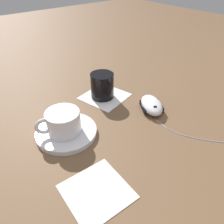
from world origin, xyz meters
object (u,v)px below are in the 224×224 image
Objects in this scene: computer_mouse at (152,105)px; drinking_glass at (102,86)px; saucer at (67,132)px; coffee_cup at (63,122)px.

computer_mouse is 1.49× the size of drinking_glass.
drinking_glass is at bearing 25.20° from saucer.
computer_mouse is 0.16m from drinking_glass.
saucer is at bearing 165.80° from computer_mouse.
saucer is 1.96× the size of drinking_glass.
coffee_cup is 0.94× the size of computer_mouse.
computer_mouse is at bearing -65.02° from drinking_glass.
saucer is 1.31× the size of computer_mouse.
drinking_glass is (0.19, 0.08, -0.00)m from coffee_cup.
coffee_cup is 0.20m from drinking_glass.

